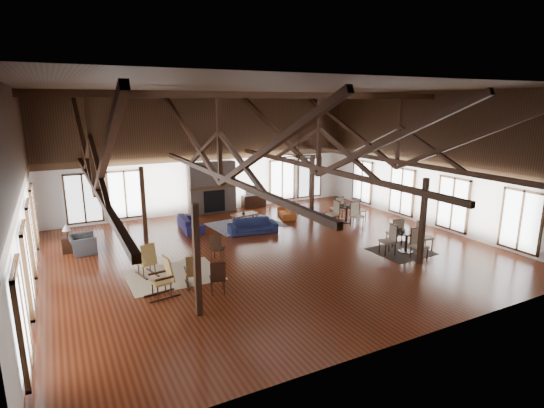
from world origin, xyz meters
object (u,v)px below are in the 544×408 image
coffee_table (245,215)px  cafe_table_near (407,238)px  sofa_navy_left (191,223)px  sofa_orange (287,212)px  armchair (82,244)px  sofa_navy_front (253,226)px  tv_console (254,201)px  cafe_table_far (347,211)px

coffee_table → cafe_table_near: 7.42m
sofa_navy_left → sofa_orange: size_ratio=1.22×
coffee_table → armchair: 7.07m
sofa_navy_front → tv_console: bearing=73.2°
sofa_navy_front → tv_console: size_ratio=1.64×
armchair → cafe_table_far: (11.36, -1.14, 0.21)m
sofa_orange → coffee_table: size_ratio=1.28×
sofa_navy_left → tv_console: tv_console is taller
armchair → tv_console: 9.49m
sofa_navy_left → sofa_orange: 4.86m
tv_console → cafe_table_far: bearing=-61.5°
sofa_navy_front → sofa_orange: (2.62, 1.68, -0.06)m
sofa_navy_left → cafe_table_far: cafe_table_far is taller
sofa_navy_front → armchair: armchair is taller
armchair → cafe_table_near: cafe_table_near is taller
sofa_orange → coffee_table: sofa_orange is taller
sofa_navy_left → coffee_table: (2.54, -0.20, 0.11)m
armchair → cafe_table_far: size_ratio=0.50×
sofa_navy_left → armchair: (-4.48, -1.06, 0.04)m
sofa_navy_left → sofa_orange: sofa_navy_left is taller
sofa_navy_left → cafe_table_near: 9.14m
cafe_table_near → tv_console: cafe_table_near is taller
cafe_table_near → tv_console: size_ratio=1.71×
coffee_table → tv_console: bearing=47.6°
sofa_orange → cafe_table_far: size_ratio=0.81×
sofa_navy_left → cafe_table_near: (6.36, -6.56, 0.26)m
sofa_navy_front → coffee_table: bearing=87.5°
tv_console → sofa_navy_front: bearing=-115.5°
coffee_table → sofa_navy_front: bearing=-111.4°
sofa_navy_left → tv_console: 5.00m
sofa_navy_front → tv_console: (2.05, 4.29, 0.01)m
cafe_table_far → tv_console: 5.44m
sofa_navy_front → tv_console: 4.75m
coffee_table → cafe_table_far: 4.78m
sofa_navy_front → tv_console: tv_console is taller
cafe_table_near → coffee_table: bearing=121.0°
sofa_navy_front → coffee_table: (0.30, 1.51, 0.11)m
armchair → tv_console: bearing=-69.5°
coffee_table → tv_console: size_ratio=1.03×
sofa_navy_front → sofa_navy_left: size_ratio=1.01×
cafe_table_near → sofa_orange: bearing=102.9°
sofa_orange → sofa_navy_left: bearing=-72.2°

